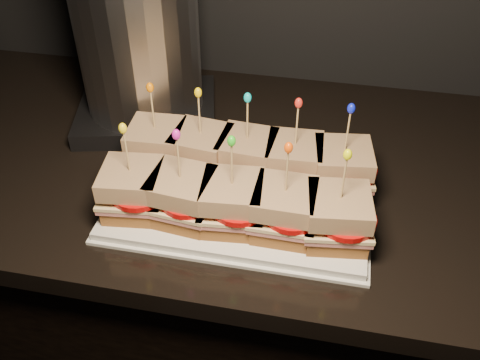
# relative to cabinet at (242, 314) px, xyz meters

# --- Properties ---
(cabinet) EXTENTS (2.13, 0.62, 0.85)m
(cabinet) POSITION_rel_cabinet_xyz_m (0.00, 0.00, 0.00)
(cabinet) COLOR black
(cabinet) RESTS_ON ground
(granite_slab) EXTENTS (2.17, 0.66, 0.04)m
(granite_slab) POSITION_rel_cabinet_xyz_m (0.00, 0.00, 0.45)
(granite_slab) COLOR black
(granite_slab) RESTS_ON cabinet
(platter) EXTENTS (0.41, 0.25, 0.02)m
(platter) POSITION_rel_cabinet_xyz_m (0.02, -0.13, 0.47)
(platter) COLOR white
(platter) RESTS_ON granite_slab
(platter_rim) EXTENTS (0.42, 0.27, 0.01)m
(platter_rim) POSITION_rel_cabinet_xyz_m (0.02, -0.13, 0.47)
(platter_rim) COLOR white
(platter_rim) RESTS_ON granite_slab
(sandwich_0_bread_bot) EXTENTS (0.09, 0.09, 0.02)m
(sandwich_0_bread_bot) POSITION_rel_cabinet_xyz_m (-0.13, -0.07, 0.49)
(sandwich_0_bread_bot) COLOR brown
(sandwich_0_bread_bot) RESTS_ON platter
(sandwich_0_ham) EXTENTS (0.10, 0.10, 0.01)m
(sandwich_0_ham) POSITION_rel_cabinet_xyz_m (-0.13, -0.07, 0.51)
(sandwich_0_ham) COLOR #BA5F57
(sandwich_0_ham) RESTS_ON sandwich_0_bread_bot
(sandwich_0_cheese) EXTENTS (0.10, 0.10, 0.01)m
(sandwich_0_cheese) POSITION_rel_cabinet_xyz_m (-0.13, -0.07, 0.52)
(sandwich_0_cheese) COLOR beige
(sandwich_0_cheese) RESTS_ON sandwich_0_ham
(sandwich_0_tomato) EXTENTS (0.09, 0.09, 0.01)m
(sandwich_0_tomato) POSITION_rel_cabinet_xyz_m (-0.12, -0.07, 0.53)
(sandwich_0_tomato) COLOR red
(sandwich_0_tomato) RESTS_ON sandwich_0_cheese
(sandwich_0_bread_top) EXTENTS (0.09, 0.09, 0.03)m
(sandwich_0_bread_top) POSITION_rel_cabinet_xyz_m (-0.13, -0.07, 0.54)
(sandwich_0_bread_top) COLOR #622A0C
(sandwich_0_bread_top) RESTS_ON sandwich_0_tomato
(sandwich_0_pick) EXTENTS (0.00, 0.00, 0.09)m
(sandwich_0_pick) POSITION_rel_cabinet_xyz_m (-0.13, -0.07, 0.59)
(sandwich_0_pick) COLOR tan
(sandwich_0_pick) RESTS_ON sandwich_0_bread_top
(sandwich_0_frill) EXTENTS (0.01, 0.01, 0.02)m
(sandwich_0_frill) POSITION_rel_cabinet_xyz_m (-0.13, -0.07, 0.63)
(sandwich_0_frill) COLOR orange
(sandwich_0_frill) RESTS_ON sandwich_0_pick
(sandwich_1_bread_bot) EXTENTS (0.10, 0.10, 0.02)m
(sandwich_1_bread_bot) POSITION_rel_cabinet_xyz_m (-0.06, -0.07, 0.49)
(sandwich_1_bread_bot) COLOR brown
(sandwich_1_bread_bot) RESTS_ON platter
(sandwich_1_ham) EXTENTS (0.11, 0.10, 0.01)m
(sandwich_1_ham) POSITION_rel_cabinet_xyz_m (-0.06, -0.07, 0.51)
(sandwich_1_ham) COLOR #BA5F57
(sandwich_1_ham) RESTS_ON sandwich_1_bread_bot
(sandwich_1_cheese) EXTENTS (0.11, 0.11, 0.01)m
(sandwich_1_cheese) POSITION_rel_cabinet_xyz_m (-0.06, -0.07, 0.52)
(sandwich_1_cheese) COLOR beige
(sandwich_1_cheese) RESTS_ON sandwich_1_ham
(sandwich_1_tomato) EXTENTS (0.09, 0.09, 0.01)m
(sandwich_1_tomato) POSITION_rel_cabinet_xyz_m (-0.04, -0.07, 0.53)
(sandwich_1_tomato) COLOR red
(sandwich_1_tomato) RESTS_ON sandwich_1_cheese
(sandwich_1_bread_top) EXTENTS (0.10, 0.10, 0.03)m
(sandwich_1_bread_top) POSITION_rel_cabinet_xyz_m (-0.06, -0.07, 0.54)
(sandwich_1_bread_top) COLOR #622A0C
(sandwich_1_bread_top) RESTS_ON sandwich_1_tomato
(sandwich_1_pick) EXTENTS (0.00, 0.00, 0.09)m
(sandwich_1_pick) POSITION_rel_cabinet_xyz_m (-0.06, -0.07, 0.59)
(sandwich_1_pick) COLOR tan
(sandwich_1_pick) RESTS_ON sandwich_1_bread_top
(sandwich_1_frill) EXTENTS (0.01, 0.01, 0.02)m
(sandwich_1_frill) POSITION_rel_cabinet_xyz_m (-0.06, -0.07, 0.63)
(sandwich_1_frill) COLOR yellow
(sandwich_1_frill) RESTS_ON sandwich_1_pick
(sandwich_2_bread_bot) EXTENTS (0.09, 0.09, 0.02)m
(sandwich_2_bread_bot) POSITION_rel_cabinet_xyz_m (0.02, -0.07, 0.49)
(sandwich_2_bread_bot) COLOR brown
(sandwich_2_bread_bot) RESTS_ON platter
(sandwich_2_ham) EXTENTS (0.10, 0.10, 0.01)m
(sandwich_2_ham) POSITION_rel_cabinet_xyz_m (0.02, -0.07, 0.51)
(sandwich_2_ham) COLOR #BA5F57
(sandwich_2_ham) RESTS_ON sandwich_2_bread_bot
(sandwich_2_cheese) EXTENTS (0.10, 0.10, 0.01)m
(sandwich_2_cheese) POSITION_rel_cabinet_xyz_m (0.02, -0.07, 0.52)
(sandwich_2_cheese) COLOR beige
(sandwich_2_cheese) RESTS_ON sandwich_2_ham
(sandwich_2_tomato) EXTENTS (0.09, 0.09, 0.01)m
(sandwich_2_tomato) POSITION_rel_cabinet_xyz_m (0.03, -0.07, 0.53)
(sandwich_2_tomato) COLOR red
(sandwich_2_tomato) RESTS_ON sandwich_2_cheese
(sandwich_2_bread_top) EXTENTS (0.10, 0.10, 0.03)m
(sandwich_2_bread_top) POSITION_rel_cabinet_xyz_m (0.02, -0.07, 0.54)
(sandwich_2_bread_top) COLOR #622A0C
(sandwich_2_bread_top) RESTS_ON sandwich_2_tomato
(sandwich_2_pick) EXTENTS (0.00, 0.00, 0.09)m
(sandwich_2_pick) POSITION_rel_cabinet_xyz_m (0.02, -0.07, 0.59)
(sandwich_2_pick) COLOR tan
(sandwich_2_pick) RESTS_ON sandwich_2_bread_top
(sandwich_2_frill) EXTENTS (0.01, 0.01, 0.02)m
(sandwich_2_frill) POSITION_rel_cabinet_xyz_m (0.02, -0.07, 0.63)
(sandwich_2_frill) COLOR #09BCC0
(sandwich_2_frill) RESTS_ON sandwich_2_pick
(sandwich_3_bread_bot) EXTENTS (0.09, 0.09, 0.02)m
(sandwich_3_bread_bot) POSITION_rel_cabinet_xyz_m (0.10, -0.07, 0.49)
(sandwich_3_bread_bot) COLOR brown
(sandwich_3_bread_bot) RESTS_ON platter
(sandwich_3_ham) EXTENTS (0.10, 0.10, 0.01)m
(sandwich_3_ham) POSITION_rel_cabinet_xyz_m (0.10, -0.07, 0.51)
(sandwich_3_ham) COLOR #BA5F57
(sandwich_3_ham) RESTS_ON sandwich_3_bread_bot
(sandwich_3_cheese) EXTENTS (0.10, 0.10, 0.01)m
(sandwich_3_cheese) POSITION_rel_cabinet_xyz_m (0.10, -0.07, 0.52)
(sandwich_3_cheese) COLOR beige
(sandwich_3_cheese) RESTS_ON sandwich_3_ham
(sandwich_3_tomato) EXTENTS (0.09, 0.09, 0.01)m
(sandwich_3_tomato) POSITION_rel_cabinet_xyz_m (0.11, -0.07, 0.53)
(sandwich_3_tomato) COLOR red
(sandwich_3_tomato) RESTS_ON sandwich_3_cheese
(sandwich_3_bread_top) EXTENTS (0.09, 0.09, 0.03)m
(sandwich_3_bread_top) POSITION_rel_cabinet_xyz_m (0.10, -0.07, 0.54)
(sandwich_3_bread_top) COLOR #622A0C
(sandwich_3_bread_top) RESTS_ON sandwich_3_tomato
(sandwich_3_pick) EXTENTS (0.00, 0.00, 0.09)m
(sandwich_3_pick) POSITION_rel_cabinet_xyz_m (0.10, -0.07, 0.59)
(sandwich_3_pick) COLOR tan
(sandwich_3_pick) RESTS_ON sandwich_3_bread_top
(sandwich_3_frill) EXTENTS (0.01, 0.01, 0.02)m
(sandwich_3_frill) POSITION_rel_cabinet_xyz_m (0.10, -0.07, 0.63)
(sandwich_3_frill) COLOR red
(sandwich_3_frill) RESTS_ON sandwich_3_pick
(sandwich_4_bread_bot) EXTENTS (0.10, 0.10, 0.02)m
(sandwich_4_bread_bot) POSITION_rel_cabinet_xyz_m (0.18, -0.07, 0.49)
(sandwich_4_bread_bot) COLOR brown
(sandwich_4_bread_bot) RESTS_ON platter
(sandwich_4_ham) EXTENTS (0.11, 0.10, 0.01)m
(sandwich_4_ham) POSITION_rel_cabinet_xyz_m (0.18, -0.07, 0.51)
(sandwich_4_ham) COLOR #BA5F57
(sandwich_4_ham) RESTS_ON sandwich_4_bread_bot
(sandwich_4_cheese) EXTENTS (0.11, 0.11, 0.01)m
(sandwich_4_cheese) POSITION_rel_cabinet_xyz_m (0.18, -0.07, 0.52)
(sandwich_4_cheese) COLOR beige
(sandwich_4_cheese) RESTS_ON sandwich_4_ham
(sandwich_4_tomato) EXTENTS (0.09, 0.09, 0.01)m
(sandwich_4_tomato) POSITION_rel_cabinet_xyz_m (0.19, -0.07, 0.53)
(sandwich_4_tomato) COLOR red
(sandwich_4_tomato) RESTS_ON sandwich_4_cheese
(sandwich_4_bread_top) EXTENTS (0.10, 0.10, 0.03)m
(sandwich_4_bread_top) POSITION_rel_cabinet_xyz_m (0.18, -0.07, 0.54)
(sandwich_4_bread_top) COLOR #622A0C
(sandwich_4_bread_top) RESTS_ON sandwich_4_tomato
(sandwich_4_pick) EXTENTS (0.00, 0.00, 0.09)m
(sandwich_4_pick) POSITION_rel_cabinet_xyz_m (0.18, -0.07, 0.59)
(sandwich_4_pick) COLOR tan
(sandwich_4_pick) RESTS_ON sandwich_4_bread_top
(sandwich_4_frill) EXTENTS (0.01, 0.01, 0.02)m
(sandwich_4_frill) POSITION_rel_cabinet_xyz_m (0.18, -0.07, 0.63)
(sandwich_4_frill) COLOR #0E1BD8
(sandwich_4_frill) RESTS_ON sandwich_4_pick
(sandwich_5_bread_bot) EXTENTS (0.10, 0.10, 0.02)m
(sandwich_5_bread_bot) POSITION_rel_cabinet_xyz_m (-0.13, -0.19, 0.49)
(sandwich_5_bread_bot) COLOR brown
(sandwich_5_bread_bot) RESTS_ON platter
(sandwich_5_ham) EXTENTS (0.11, 0.10, 0.01)m
(sandwich_5_ham) POSITION_rel_cabinet_xyz_m (-0.13, -0.19, 0.51)
(sandwich_5_ham) COLOR #BA5F57
(sandwich_5_ham) RESTS_ON sandwich_5_bread_bot
(sandwich_5_cheese) EXTENTS (0.11, 0.10, 0.01)m
(sandwich_5_cheese) POSITION_rel_cabinet_xyz_m (-0.13, -0.19, 0.52)
(sandwich_5_cheese) COLOR beige
(sandwich_5_cheese) RESTS_ON sandwich_5_ham
(sandwich_5_tomato) EXTENTS (0.09, 0.09, 0.01)m
(sandwich_5_tomato) POSITION_rel_cabinet_xyz_m (-0.12, -0.19, 0.53)
(sandwich_5_tomato) COLOR red
(sandwich_5_tomato) RESTS_ON sandwich_5_cheese
(sandwich_5_bread_top) EXTENTS (0.10, 0.10, 0.03)m
(sandwich_5_bread_top) POSITION_rel_cabinet_xyz_m (-0.13, -0.19, 0.54)
(sandwich_5_bread_top) COLOR #622A0C
(sandwich_5_bread_top) RESTS_ON sandwich_5_tomato
(sandwich_5_pick) EXTENTS (0.00, 0.00, 0.09)m
(sandwich_5_pick) POSITION_rel_cabinet_xyz_m (-0.13, -0.19, 0.59)
(sandwich_5_pick) COLOR tan
(sandwich_5_pick) RESTS_ON sandwich_5_bread_top
(sandwich_5_frill) EXTENTS (0.01, 0.01, 0.02)m
(sandwich_5_frill) POSITION_rel_cabinet_xyz_m (-0.13, -0.19, 0.63)
(sandwich_5_frill) COLOR yellow
(sandwich_5_frill) RESTS_ON sandwich_5_pick
(sandwich_6_bread_bot) EXTENTS (0.10, 0.10, 0.02)m
(sandwich_6_bread_bot) POSITION_rel_cabinet_xyz_m (-0.06, -0.19, 0.49)
(sandwich_6_bread_bot) COLOR brown
(sandwich_6_bread_bot) RESTS_ON platter
(sandwich_6_ham) EXTENTS (0.11, 0.10, 0.01)m
(sandwich_6_ham) POSITION_rel_cabinet_xyz_m (-0.06, -0.19, 0.51)
(sandwich_6_ham) COLOR #BA5F57
(sandwich_6_ham) RESTS_ON sandwich_6_bread_bot
(sandwich_6_cheese) EXTENTS (0.11, 0.10, 0.01)m
(sandwich_6_cheese) POSITION_rel_cabinet_xyz_m (-0.06, -0.19, 0.52)
(sandwich_6_cheese) COLOR beige
(sandwich_6_cheese) RESTS_ON sandwich_6_ham
(sandwich_6_tomato) EXTENTS (0.09, 0.09, 0.01)m
(sandwich_6_tomato) POSITION_rel_cabinet_xyz_m (-0.04, -0.19, 0.53)
(sandwich_6_tomato) COLOR red
(sandwich_6_tomato) RESTS_ON sandwich_6_cheese
(sandwich_6_bread_top) EXTENTS (0.10, 0.10, 0.03)m
(sandwich_6_bread_top) POSITION_rel_cabinet_xyz_m (-0.06, -0.19, 0.54)
(sandwich_6_bread_top) COLOR #622A0C
(sandwich_6_bread_top) RESTS_ON sandwich_6_tomato
(sandwich_6_pick) EXTENTS (0.00, 0.00, 0.09)m
(sandwich_6_pick) POSITION_rel_cabinet_xyz_m (-0.06, -0.19, 0.59)
(sandwich_6_pick) COLOR tan
(sandwich_6_pick) RESTS_ON sandwich_6_bread_top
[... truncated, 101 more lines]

